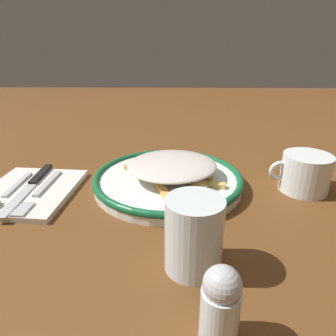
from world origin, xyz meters
TOP-DOWN VIEW (x-y plane):
  - ground_plane at (0.00, 0.00)m, footprint 2.60×2.60m
  - plate at (0.00, 0.00)m, footprint 0.30×0.30m
  - fries_heap at (-0.01, 0.00)m, footprint 0.21×0.22m
  - napkin at (0.26, 0.04)m, footprint 0.18×0.21m
  - fork at (0.24, 0.05)m, footprint 0.02×0.18m
  - knife at (0.26, 0.02)m, footprint 0.02×0.21m
  - spoon at (0.29, 0.07)m, footprint 0.02×0.15m
  - water_glass at (-0.04, 0.23)m, footprint 0.07×0.07m
  - coffee_mug at (-0.26, 0.01)m, footprint 0.12×0.09m
  - salt_shaker at (-0.06, 0.34)m, footprint 0.04×0.04m

SIDE VIEW (x-z plane):
  - ground_plane at x=0.00m, z-range 0.00..0.00m
  - napkin at x=0.26m, z-range 0.00..0.01m
  - fork at x=0.24m, z-range 0.01..0.02m
  - knife at x=0.26m, z-range 0.01..0.02m
  - plate at x=0.00m, z-range 0.00..0.03m
  - spoon at x=0.29m, z-range 0.01..0.02m
  - coffee_mug at x=-0.26m, z-range 0.00..0.07m
  - fries_heap at x=-0.01m, z-range 0.02..0.06m
  - salt_shaker at x=-0.06m, z-range 0.00..0.09m
  - water_glass at x=-0.04m, z-range 0.00..0.10m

